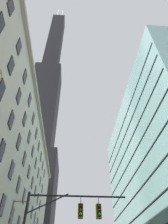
% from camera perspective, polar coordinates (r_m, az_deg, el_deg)
% --- Properties ---
extents(dark_skyscraper, '(23.88, 23.88, 217.16)m').
position_cam_1_polar(dark_skyscraper, '(107.58, -12.99, -4.13)').
color(dark_skyscraper, black).
rests_on(dark_skyscraper, ground).
extents(traffic_signal_mast, '(7.93, 0.63, 6.92)m').
position_cam_1_polar(traffic_signal_mast, '(16.70, -5.25, -29.07)').
color(traffic_signal_mast, black).
rests_on(traffic_signal_mast, sidewalk_left).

